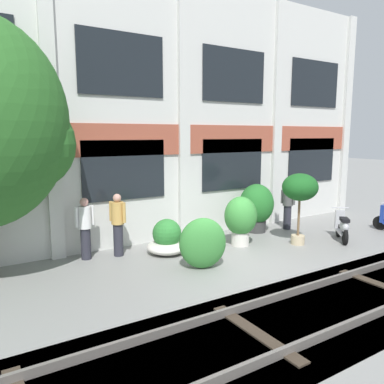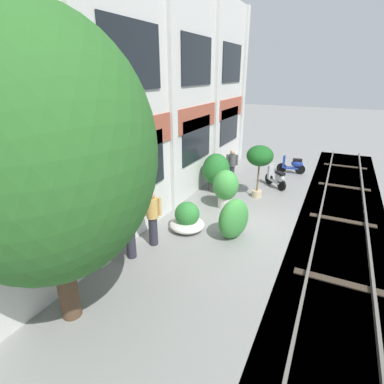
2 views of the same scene
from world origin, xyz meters
The scene contains 14 objects.
ground_plane centered at (0.00, 0.00, 0.00)m, with size 80.00×80.00×0.00m, color gray.
apartment_facade centered at (0.00, 2.97, 3.91)m, with size 15.85×0.64×7.85m.
rail_tracks centered at (0.00, -2.95, -0.13)m, with size 23.49×2.80×0.43m.
broadleaf_tree centered at (-5.56, 2.06, 3.40)m, with size 4.08×3.89×5.83m.
potted_plant_low_pan centered at (2.52, 0.26, 1.65)m, with size 1.04×1.04×2.13m.
potted_plant_wide_bowl centered at (-1.21, 1.56, 0.38)m, with size 1.13×1.13×0.96m.
potted_plant_glazed_jar centered at (0.98, 1.08, 0.82)m, with size 0.96×0.96×1.46m.
potted_plant_stone_basin centered at (2.43, 2.04, 0.89)m, with size 1.15×1.15×1.62m.
scooter_near_curb centered at (3.93, -0.23, 0.44)m, with size 0.98×1.09×0.98m.
scooter_second_parked centered at (6.31, -0.54, 0.44)m, with size 0.52×1.38×0.98m.
resident_by_doorway centered at (3.58, 1.74, 0.84)m, with size 0.34×0.51×1.57m.
resident_watching_tracks centered at (-2.44, 2.05, 0.91)m, with size 0.34×0.46×1.70m.
resident_near_plants centered at (-3.26, 2.23, 0.88)m, with size 0.53×0.34×1.64m.
topiary_hedge centered at (-1.01, 0.08, 0.63)m, with size 1.17×0.70×1.25m, color #388438.
Camera 2 is at (-8.84, -2.36, 4.75)m, focal length 28.00 mm.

